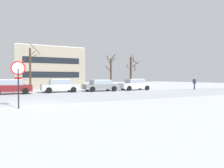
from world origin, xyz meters
The scene contains 12 objects.
ground_plane centered at (0.00, 0.00, 0.00)m, with size 120.00×120.00×0.00m, color white.
road_surface centered at (0.00, 3.73, 0.00)m, with size 80.00×9.46×0.00m.
stop_sign centered at (-1.06, -1.93, 1.82)m, with size 0.76×0.09×2.60m.
parked_car_maroon centered at (-1.44, 9.31, 0.77)m, with size 4.01×2.20×1.52m.
parked_car_silver centered at (3.59, 9.62, 0.78)m, with size 4.19×2.15×1.54m.
parked_car_gray centered at (8.61, 9.48, 0.73)m, with size 4.39×2.21×1.44m.
parked_car_white centered at (13.64, 9.43, 0.77)m, with size 4.28×2.04×1.53m.
pedestrian_crossing centered at (21.88, 6.75, 0.99)m, with size 0.42×0.40×1.70m.
tree_far_left centered at (15.72, 13.84, 2.66)m, with size 2.01×2.16×5.32m.
tree_far_mid centered at (0.66, 12.91, 2.83)m, with size 2.08×2.23×5.83m.
tree_far_right centered at (12.37, 14.36, 2.62)m, with size 1.41×1.39×5.31m.
building_far_left centered at (4.11, 21.96, 3.27)m, with size 10.36×8.91×6.55m.
Camera 1 is at (-1.35, -14.25, 1.69)m, focal length 32.92 mm.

